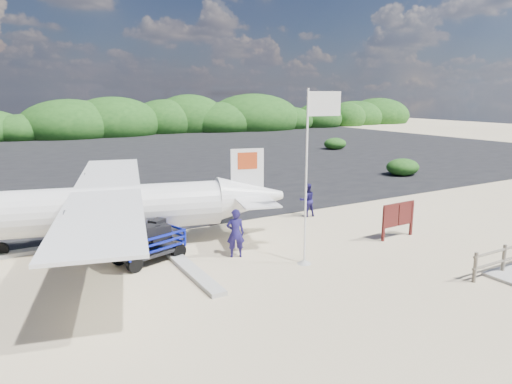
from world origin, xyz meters
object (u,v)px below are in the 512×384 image
baggage_cart (150,261)px  aircraft_large (255,153)px  crew_a (235,233)px  flagpole (304,264)px  signboard (397,238)px  crew_b (307,200)px

baggage_cart → aircraft_large: aircraft_large is taller
baggage_cart → crew_a: 3.23m
flagpole → aircraft_large: (13.88, 27.91, 0.00)m
flagpole → aircraft_large: bearing=63.6°
aircraft_large → crew_a: bearing=73.4°
signboard → aircraft_large: size_ratio=0.12×
flagpole → signboard: 5.10m
signboard → crew_b: crew_b is taller
flagpole → crew_b: flagpole is taller
baggage_cart → flagpole: flagpole is taller
flagpole → crew_b: size_ratio=3.70×
baggage_cart → crew_a: crew_a is taller
flagpole → aircraft_large: size_ratio=0.39×
baggage_cart → flagpole: bearing=-49.6°
crew_a → crew_b: 6.53m
baggage_cart → signboard: bearing=-31.6°
flagpole → crew_a: bearing=134.3°
crew_a → aircraft_large: size_ratio=0.12×
baggage_cart → signboard: (9.76, -2.45, 0.00)m
crew_a → crew_b: bearing=-128.1°
crew_b → aircraft_large: 24.89m
signboard → crew_a: crew_a is taller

